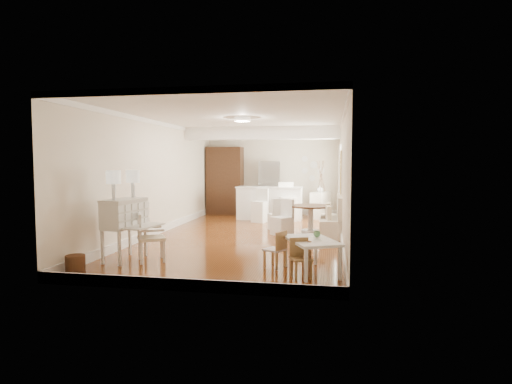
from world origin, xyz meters
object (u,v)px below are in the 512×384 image
(bar_stool_left, at_px, (260,206))
(kids_chair_a, at_px, (300,258))
(pantry_cabinet, at_px, (225,181))
(breakfast_counter, at_px, (269,203))
(sideboard, at_px, (321,205))
(gustavian_armchair, at_px, (151,237))
(bar_stool_right, at_px, (287,202))
(fridge, at_px, (280,189))
(kids_table, at_px, (311,256))
(slip_chair_far, at_px, (277,214))
(dining_table, at_px, (311,220))
(kids_chair_b, at_px, (275,249))
(slip_chair_near, at_px, (282,217))
(kids_chair_c, at_px, (301,258))
(wicker_basket, at_px, (75,265))
(secretary_bureau, at_px, (125,229))

(bar_stool_left, bearing_deg, kids_chair_a, -57.03)
(pantry_cabinet, bearing_deg, breakfast_counter, -32.43)
(breakfast_counter, distance_m, sideboard, 1.66)
(gustavian_armchair, xyz_separation_m, bar_stool_left, (1.08, 5.32, 0.06))
(bar_stool_left, relative_size, pantry_cabinet, 0.43)
(bar_stool_left, bearing_deg, sideboard, 51.22)
(breakfast_counter, relative_size, sideboard, 2.33)
(pantry_cabinet, relative_size, sideboard, 2.61)
(bar_stool_right, relative_size, fridge, 0.65)
(kids_table, height_order, bar_stool_left, bar_stool_left)
(bar_stool_left, xyz_separation_m, bar_stool_right, (0.79, 0.37, 0.09))
(kids_table, height_order, slip_chair_far, slip_chair_far)
(dining_table, distance_m, bar_stool_left, 2.44)
(gustavian_armchair, xyz_separation_m, kids_chair_a, (2.71, -0.52, -0.15))
(kids_chair_b, distance_m, pantry_cabinet, 7.66)
(slip_chair_far, height_order, breakfast_counter, breakfast_counter)
(kids_table, distance_m, bar_stool_left, 5.92)
(slip_chair_far, height_order, sideboard, slip_chair_far)
(breakfast_counter, relative_size, pantry_cabinet, 0.89)
(kids_table, distance_m, slip_chair_near, 3.66)
(kids_chair_c, relative_size, slip_chair_far, 0.74)
(kids_chair_b, relative_size, fridge, 0.36)
(kids_chair_c, height_order, slip_chair_far, slip_chair_far)
(slip_chair_far, bearing_deg, bar_stool_left, -90.54)
(wicker_basket, height_order, fridge, fridge)
(bar_stool_left, bearing_deg, kids_table, -54.91)
(kids_chair_b, height_order, bar_stool_right, bar_stool_right)
(gustavian_armchair, relative_size, dining_table, 0.84)
(wicker_basket, distance_m, bar_stool_right, 7.28)
(gustavian_armchair, xyz_separation_m, dining_table, (2.68, 3.49, -0.08))
(wicker_basket, relative_size, pantry_cabinet, 0.13)
(gustavian_armchair, distance_m, slip_chair_far, 4.33)
(slip_chair_far, bearing_deg, pantry_cabinet, -82.18)
(bar_stool_right, relative_size, pantry_cabinet, 0.51)
(secretary_bureau, xyz_separation_m, kids_chair_c, (3.26, -0.67, -0.25))
(wicker_basket, xyz_separation_m, pantry_cabinet, (0.42, 8.10, 1.00))
(kids_chair_a, height_order, fridge, fridge)
(slip_chair_near, height_order, bar_stool_right, bar_stool_right)
(gustavian_armchair, relative_size, kids_chair_a, 1.52)
(bar_stool_left, bearing_deg, breakfast_counter, 89.92)
(breakfast_counter, bearing_deg, bar_stool_left, -107.49)
(slip_chair_far, bearing_deg, kids_chair_a, 74.10)
(dining_table, distance_m, slip_chair_far, 1.01)
(fridge, xyz_separation_m, sideboard, (1.37, -0.50, -0.48))
(gustavian_armchair, relative_size, kids_table, 0.80)
(gustavian_armchair, xyz_separation_m, sideboard, (2.85, 6.51, -0.02))
(slip_chair_near, xyz_separation_m, sideboard, (0.86, 3.28, -0.02))
(kids_chair_a, xyz_separation_m, slip_chair_near, (-0.72, 3.75, 0.15))
(dining_table, relative_size, slip_chair_near, 1.20)
(wicker_basket, xyz_separation_m, breakfast_counter, (2.12, 7.02, 0.36))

